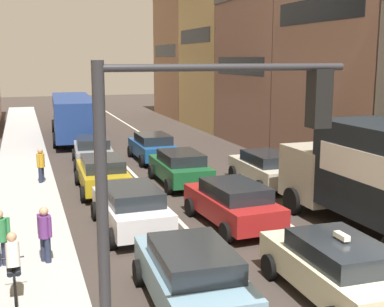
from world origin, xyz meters
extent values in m
cube|color=#B5B5B5|center=(-6.70, 20.00, 0.07)|extent=(2.60, 64.00, 0.14)
cube|color=silver|center=(-1.70, 20.00, 0.01)|extent=(0.16, 60.00, 0.01)
cube|color=silver|center=(1.70, 20.00, 0.01)|extent=(0.16, 60.00, 0.01)
cube|color=#9E7556|center=(9.90, 39.60, 5.60)|extent=(7.00, 8.70, 11.20)
cube|color=black|center=(6.38, 39.60, 6.16)|extent=(0.02, 7.04, 1.10)
cube|color=tan|center=(9.90, 30.80, 6.53)|extent=(7.00, 8.70, 13.05)
cube|color=black|center=(6.38, 30.80, 7.18)|extent=(0.02, 7.04, 1.10)
cube|color=#936B5B|center=(9.90, 22.00, 4.56)|extent=(7.00, 8.70, 9.12)
cube|color=black|center=(6.38, 22.00, 5.01)|extent=(0.02, 7.04, 1.10)
cube|color=#936B5B|center=(9.90, 13.20, 6.96)|extent=(7.00, 8.70, 13.92)
cube|color=black|center=(6.39, 13.20, 7.66)|extent=(0.02, 7.04, 1.10)
cylinder|color=#2D2D33|center=(-5.70, -1.58, 2.75)|extent=(0.16, 0.16, 5.50)
cylinder|color=#2D2D33|center=(-3.95, -1.58, 5.40)|extent=(3.50, 0.10, 0.10)
cube|color=black|center=(-2.55, -1.58, 4.95)|extent=(0.28, 0.28, 0.84)
sphere|color=red|center=(-2.55, -1.43, 5.21)|extent=(0.18, 0.18, 0.18)
sphere|color=#F2A519|center=(-2.55, -1.43, 4.95)|extent=(0.18, 0.18, 0.18)
sphere|color=green|center=(-2.55, -1.43, 4.69)|extent=(0.18, 0.18, 0.18)
cube|color=#B7B29E|center=(3.64, 7.74, 1.43)|extent=(2.45, 2.45, 1.90)
cube|color=black|center=(3.61, 8.95, 1.81)|extent=(2.02, 0.08, 0.70)
cube|color=white|center=(2.51, 3.95, 2.46)|extent=(0.13, 4.48, 0.90)
cylinder|color=black|center=(2.43, 7.79, 0.48)|extent=(0.32, 0.97, 0.96)
cylinder|color=black|center=(4.83, 7.84, 0.48)|extent=(0.32, 0.97, 0.96)
cube|color=beige|center=(0.02, 1.54, 0.67)|extent=(1.86, 4.32, 0.70)
cube|color=#1E2328|center=(0.02, 1.34, 1.23)|extent=(1.62, 2.43, 0.52)
cube|color=#F2EACC|center=(0.02, 1.34, 1.60)|extent=(0.17, 0.44, 0.12)
cylinder|color=black|center=(-0.88, 3.02, 0.32)|extent=(0.23, 0.64, 0.64)
cylinder|color=black|center=(0.96, 2.99, 0.32)|extent=(0.23, 0.64, 0.64)
cube|color=#759EB7|center=(-3.25, 2.22, 0.67)|extent=(1.95, 4.36, 0.70)
cube|color=#1E2328|center=(-3.25, 2.02, 1.23)|extent=(1.67, 2.46, 0.52)
cylinder|color=black|center=(-4.11, 3.71, 0.32)|extent=(0.24, 0.65, 0.64)
cylinder|color=black|center=(-2.27, 3.65, 0.32)|extent=(0.24, 0.65, 0.64)
cube|color=#A51E1E|center=(-0.15, 7.28, 0.67)|extent=(2.07, 4.41, 0.70)
cube|color=#1E2328|center=(-0.13, 7.08, 1.23)|extent=(1.74, 2.50, 0.52)
cylinder|color=black|center=(-1.16, 8.68, 0.32)|extent=(0.26, 0.65, 0.64)
cylinder|color=black|center=(0.68, 8.80, 0.32)|extent=(0.26, 0.65, 0.64)
cylinder|color=black|center=(-0.97, 5.76, 0.32)|extent=(0.26, 0.65, 0.64)
cylinder|color=black|center=(0.87, 5.88, 0.32)|extent=(0.26, 0.65, 0.64)
cube|color=silver|center=(-3.46, 7.83, 0.67)|extent=(1.93, 4.35, 0.70)
cube|color=#1E2328|center=(-3.45, 7.63, 1.23)|extent=(1.65, 2.45, 0.52)
cylinder|color=black|center=(-4.42, 9.26, 0.32)|extent=(0.24, 0.65, 0.64)
cylinder|color=black|center=(-2.58, 9.32, 0.32)|extent=(0.24, 0.65, 0.64)
cylinder|color=black|center=(-4.33, 6.34, 0.32)|extent=(0.24, 0.65, 0.64)
cylinder|color=black|center=(-2.49, 6.39, 0.32)|extent=(0.24, 0.65, 0.64)
cube|color=#19592D|center=(-0.16, 13.22, 0.67)|extent=(1.82, 4.31, 0.70)
cube|color=#1E2328|center=(-0.16, 13.02, 1.23)|extent=(1.60, 2.42, 0.52)
cylinder|color=black|center=(-1.08, 14.69, 0.32)|extent=(0.22, 0.64, 0.64)
cylinder|color=black|center=(0.76, 14.68, 0.32)|extent=(0.22, 0.64, 0.64)
cylinder|color=black|center=(-1.09, 11.77, 0.32)|extent=(0.22, 0.64, 0.64)
cylinder|color=black|center=(0.75, 11.76, 0.32)|extent=(0.22, 0.64, 0.64)
cube|color=#B29319|center=(-3.59, 13.07, 0.67)|extent=(1.91, 4.34, 0.70)
cube|color=#1E2328|center=(-3.60, 12.87, 1.23)|extent=(1.64, 2.45, 0.52)
cylinder|color=black|center=(-4.47, 14.55, 0.32)|extent=(0.24, 0.65, 0.64)
cylinder|color=black|center=(-2.63, 14.51, 0.32)|extent=(0.24, 0.65, 0.64)
cylinder|color=black|center=(-4.55, 11.63, 0.32)|extent=(0.24, 0.65, 0.64)
cylinder|color=black|center=(-2.71, 11.58, 0.32)|extent=(0.24, 0.65, 0.64)
cube|color=#194C8C|center=(-0.03, 18.78, 0.67)|extent=(1.81, 4.30, 0.70)
cube|color=#1E2328|center=(-0.03, 18.58, 1.23)|extent=(1.59, 2.41, 0.52)
cylinder|color=black|center=(-0.95, 20.24, 0.32)|extent=(0.22, 0.64, 0.64)
cylinder|color=black|center=(0.89, 20.24, 0.32)|extent=(0.22, 0.64, 0.64)
cylinder|color=black|center=(-0.95, 17.31, 0.32)|extent=(0.22, 0.64, 0.64)
cylinder|color=black|center=(0.89, 17.32, 0.32)|extent=(0.22, 0.64, 0.64)
cube|color=gray|center=(-3.25, 18.65, 0.67)|extent=(2.09, 4.41, 0.70)
cube|color=#1E2328|center=(-3.26, 18.45, 1.23)|extent=(1.75, 2.51, 0.52)
cylinder|color=black|center=(-4.07, 20.17, 0.32)|extent=(0.26, 0.65, 0.64)
cylinder|color=black|center=(-2.23, 20.05, 0.32)|extent=(0.26, 0.65, 0.64)
cylinder|color=black|center=(-4.27, 17.25, 0.32)|extent=(0.26, 0.65, 0.64)
cylinder|color=black|center=(-2.43, 17.13, 0.32)|extent=(0.26, 0.65, 0.64)
cube|color=beige|center=(3.34, 11.87, 0.67)|extent=(1.84, 4.32, 0.70)
cube|color=#1E2328|center=(3.34, 11.67, 1.23)|extent=(1.61, 2.42, 0.52)
cylinder|color=black|center=(2.44, 13.35, 0.32)|extent=(0.23, 0.64, 0.64)
cylinder|color=black|center=(4.28, 13.33, 0.32)|extent=(0.23, 0.64, 0.64)
cylinder|color=black|center=(2.41, 10.42, 0.32)|extent=(0.23, 0.64, 0.64)
cylinder|color=black|center=(4.25, 10.40, 0.32)|extent=(0.23, 0.64, 0.64)
cube|color=navy|center=(-3.38, 27.64, 1.70)|extent=(3.01, 10.61, 2.40)
cube|color=black|center=(-3.38, 27.64, 2.06)|extent=(3.01, 9.98, 0.70)
cylinder|color=black|center=(-4.44, 31.48, 0.50)|extent=(0.35, 1.01, 1.00)
cylinder|color=black|center=(-1.95, 31.36, 0.50)|extent=(0.35, 1.01, 1.00)
cylinder|color=black|center=(-4.78, 24.56, 0.50)|extent=(0.35, 1.01, 1.00)
cylinder|color=black|center=(-2.29, 24.44, 0.50)|extent=(0.35, 1.01, 1.00)
torus|color=black|center=(-7.02, 4.08, 0.34)|extent=(0.08, 0.68, 0.68)
torus|color=black|center=(-6.98, 3.03, 0.34)|extent=(0.08, 0.68, 0.68)
cylinder|color=black|center=(-7.00, 3.55, 0.84)|extent=(0.08, 0.95, 0.05)
cylinder|color=black|center=(-6.99, 3.35, 0.62)|extent=(0.04, 0.04, 0.55)
cylinder|color=black|center=(-7.02, 3.97, 0.97)|extent=(0.50, 0.05, 0.04)
cylinder|color=#232833|center=(-7.08, 3.50, 0.91)|extent=(0.16, 0.44, 0.30)
cylinder|color=#232833|center=(-6.92, 3.50, 0.91)|extent=(0.16, 0.44, 0.30)
cylinder|color=silver|center=(-7.00, 3.45, 1.24)|extent=(0.32, 0.47, 0.62)
sphere|color=tan|center=(-7.00, 3.57, 1.61)|extent=(0.22, 0.22, 0.22)
cylinder|color=#262D47|center=(-6.28, 5.68, 0.41)|extent=(0.16, 0.16, 0.82)
cylinder|color=#262D47|center=(-6.18, 5.53, 0.41)|extent=(0.16, 0.16, 0.82)
cylinder|color=#66337F|center=(-6.23, 5.61, 1.12)|extent=(0.34, 0.34, 0.60)
sphere|color=tan|center=(-6.23, 5.61, 1.54)|extent=(0.24, 0.24, 0.24)
cylinder|color=#66337F|center=(-6.36, 5.78, 1.15)|extent=(0.10, 0.10, 0.55)
cylinder|color=#66337F|center=(-6.10, 5.43, 1.15)|extent=(0.10, 0.10, 0.55)
cylinder|color=#262D47|center=(-7.27, 5.71, 0.41)|extent=(0.16, 0.16, 0.82)
cylinder|color=#338C4C|center=(-7.14, 5.73, 1.15)|extent=(0.10, 0.10, 0.55)
cylinder|color=#262D47|center=(-6.02, 14.88, 0.41)|extent=(0.16, 0.16, 0.82)
cylinder|color=#262D47|center=(-5.94, 15.04, 0.41)|extent=(0.16, 0.16, 0.82)
cylinder|color=gold|center=(-5.98, 14.96, 1.12)|extent=(0.34, 0.34, 0.60)
sphere|color=tan|center=(-5.98, 14.96, 1.54)|extent=(0.24, 0.24, 0.24)
cylinder|color=gold|center=(-6.08, 14.77, 1.15)|extent=(0.10, 0.10, 0.55)
cylinder|color=gold|center=(-5.88, 15.16, 1.15)|extent=(0.10, 0.10, 0.55)
camera|label=1|loc=(-6.61, -8.06, 5.53)|focal=48.32mm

